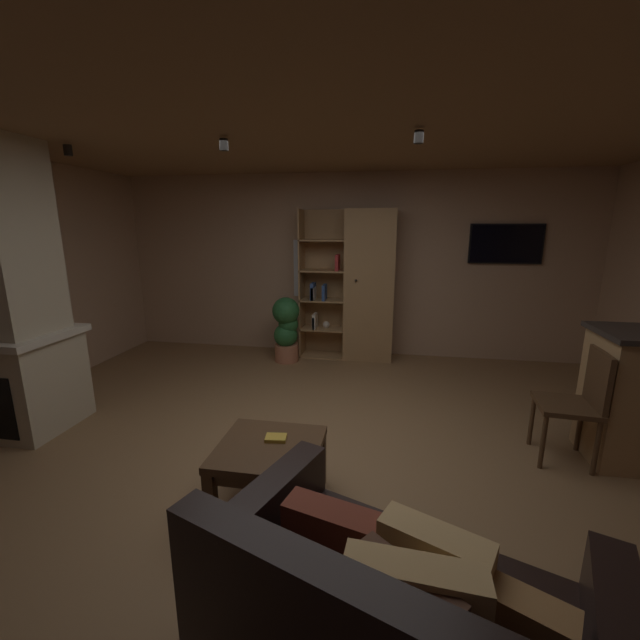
{
  "coord_description": "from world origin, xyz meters",
  "views": [
    {
      "loc": [
        0.57,
        -2.88,
        1.83
      ],
      "look_at": [
        0.0,
        0.4,
        1.05
      ],
      "focal_mm": 22.59,
      "sensor_mm": 36.0,
      "label": 1
    }
  ],
  "objects_px": {
    "stone_fireplace": "(6,306)",
    "potted_floor_plant": "(286,328)",
    "wall_mounted_tv": "(506,244)",
    "table_book_0": "(276,438)",
    "bookshelf_cabinet": "(363,287)",
    "dining_chair": "(579,399)",
    "coffee_table": "(269,457)",
    "leather_couch": "(398,635)"
  },
  "relations": [
    {
      "from": "dining_chair",
      "to": "wall_mounted_tv",
      "type": "xyz_separation_m",
      "value": [
        0.0,
        2.51,
        1.07
      ]
    },
    {
      "from": "leather_couch",
      "to": "table_book_0",
      "type": "relative_size",
      "value": 12.38
    },
    {
      "from": "leather_couch",
      "to": "dining_chair",
      "type": "height_order",
      "value": "dining_chair"
    },
    {
      "from": "stone_fireplace",
      "to": "wall_mounted_tv",
      "type": "bearing_deg",
      "value": 29.99
    },
    {
      "from": "stone_fireplace",
      "to": "potted_floor_plant",
      "type": "height_order",
      "value": "stone_fireplace"
    },
    {
      "from": "stone_fireplace",
      "to": "potted_floor_plant",
      "type": "xyz_separation_m",
      "value": [
        1.94,
        2.22,
        -0.67
      ]
    },
    {
      "from": "stone_fireplace",
      "to": "dining_chair",
      "type": "distance_m",
      "value": 4.83
    },
    {
      "from": "stone_fireplace",
      "to": "wall_mounted_tv",
      "type": "height_order",
      "value": "stone_fireplace"
    },
    {
      "from": "bookshelf_cabinet",
      "to": "table_book_0",
      "type": "distance_m",
      "value": 3.22
    },
    {
      "from": "stone_fireplace",
      "to": "leather_couch",
      "type": "bearing_deg",
      "value": -26.41
    },
    {
      "from": "bookshelf_cabinet",
      "to": "potted_floor_plant",
      "type": "xyz_separation_m",
      "value": [
        -1.0,
        -0.33,
        -0.54
      ]
    },
    {
      "from": "bookshelf_cabinet",
      "to": "leather_couch",
      "type": "xyz_separation_m",
      "value": [
        0.44,
        -4.23,
        -0.7
      ]
    },
    {
      "from": "stone_fireplace",
      "to": "coffee_table",
      "type": "height_order",
      "value": "stone_fireplace"
    },
    {
      "from": "bookshelf_cabinet",
      "to": "dining_chair",
      "type": "bearing_deg",
      "value": -51.31
    },
    {
      "from": "leather_couch",
      "to": "potted_floor_plant",
      "type": "relative_size",
      "value": 1.9
    },
    {
      "from": "wall_mounted_tv",
      "to": "bookshelf_cabinet",
      "type": "bearing_deg",
      "value": -173.47
    },
    {
      "from": "stone_fireplace",
      "to": "table_book_0",
      "type": "distance_m",
      "value": 2.75
    },
    {
      "from": "leather_couch",
      "to": "table_book_0",
      "type": "xyz_separation_m",
      "value": [
        -0.79,
        1.08,
        0.15
      ]
    },
    {
      "from": "bookshelf_cabinet",
      "to": "leather_couch",
      "type": "bearing_deg",
      "value": -84.02
    },
    {
      "from": "stone_fireplace",
      "to": "bookshelf_cabinet",
      "type": "bearing_deg",
      "value": 40.92
    },
    {
      "from": "stone_fireplace",
      "to": "bookshelf_cabinet",
      "type": "xyz_separation_m",
      "value": [
        2.94,
        2.55,
        -0.13
      ]
    },
    {
      "from": "potted_floor_plant",
      "to": "dining_chair",
      "type": "bearing_deg",
      "value": -34.67
    },
    {
      "from": "dining_chair",
      "to": "wall_mounted_tv",
      "type": "height_order",
      "value": "wall_mounted_tv"
    },
    {
      "from": "stone_fireplace",
      "to": "table_book_0",
      "type": "xyz_separation_m",
      "value": [
        2.6,
        -0.6,
        -0.69
      ]
    },
    {
      "from": "table_book_0",
      "to": "bookshelf_cabinet",
      "type": "bearing_deg",
      "value": 83.76
    },
    {
      "from": "bookshelf_cabinet",
      "to": "wall_mounted_tv",
      "type": "height_order",
      "value": "bookshelf_cabinet"
    },
    {
      "from": "bookshelf_cabinet",
      "to": "leather_couch",
      "type": "relative_size",
      "value": 1.2
    },
    {
      "from": "potted_floor_plant",
      "to": "table_book_0",
      "type": "bearing_deg",
      "value": -76.89
    },
    {
      "from": "potted_floor_plant",
      "to": "stone_fireplace",
      "type": "bearing_deg",
      "value": -131.2
    },
    {
      "from": "table_book_0",
      "to": "leather_couch",
      "type": "bearing_deg",
      "value": -53.98
    },
    {
      "from": "coffee_table",
      "to": "dining_chair",
      "type": "relative_size",
      "value": 0.72
    },
    {
      "from": "stone_fireplace",
      "to": "wall_mounted_tv",
      "type": "xyz_separation_m",
      "value": [
        4.79,
        2.76,
        0.45
      ]
    },
    {
      "from": "dining_chair",
      "to": "bookshelf_cabinet",
      "type": "bearing_deg",
      "value": 128.69
    },
    {
      "from": "bookshelf_cabinet",
      "to": "potted_floor_plant",
      "type": "distance_m",
      "value": 1.18
    },
    {
      "from": "leather_couch",
      "to": "coffee_table",
      "type": "xyz_separation_m",
      "value": [
        -0.81,
        1.01,
        0.05
      ]
    },
    {
      "from": "stone_fireplace",
      "to": "coffee_table",
      "type": "bearing_deg",
      "value": -14.62
    },
    {
      "from": "stone_fireplace",
      "to": "potted_floor_plant",
      "type": "relative_size",
      "value": 2.83
    },
    {
      "from": "coffee_table",
      "to": "dining_chair",
      "type": "height_order",
      "value": "dining_chair"
    },
    {
      "from": "bookshelf_cabinet",
      "to": "stone_fireplace",
      "type": "bearing_deg",
      "value": -139.08
    },
    {
      "from": "leather_couch",
      "to": "wall_mounted_tv",
      "type": "distance_m",
      "value": 4.83
    },
    {
      "from": "table_book_0",
      "to": "wall_mounted_tv",
      "type": "height_order",
      "value": "wall_mounted_tv"
    },
    {
      "from": "potted_floor_plant",
      "to": "wall_mounted_tv",
      "type": "xyz_separation_m",
      "value": [
        2.84,
        0.54,
        1.12
      ]
    }
  ]
}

